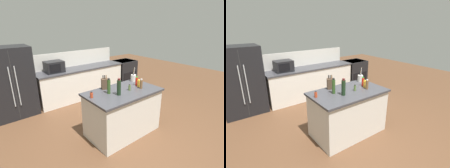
% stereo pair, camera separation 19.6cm
% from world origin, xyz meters
% --- Properties ---
extents(ground_plane, '(14.00, 14.00, 0.00)m').
position_xyz_m(ground_plane, '(0.00, 0.00, 0.00)').
color(ground_plane, brown).
extents(back_counter_run, '(2.71, 0.66, 0.94)m').
position_xyz_m(back_counter_run, '(0.30, 2.20, 0.47)').
color(back_counter_run, beige).
rests_on(back_counter_run, ground_plane).
extents(wall_backsplash, '(2.67, 0.03, 0.46)m').
position_xyz_m(wall_backsplash, '(0.30, 2.52, 1.17)').
color(wall_backsplash, beige).
rests_on(wall_backsplash, back_counter_run).
extents(kitchen_island, '(1.51, 0.87, 0.94)m').
position_xyz_m(kitchen_island, '(0.00, 0.00, 0.47)').
color(kitchen_island, beige).
rests_on(kitchen_island, ground_plane).
extents(refrigerator, '(0.98, 0.75, 1.71)m').
position_xyz_m(refrigerator, '(-1.58, 2.25, 0.85)').
color(refrigerator, black).
rests_on(refrigerator, ground_plane).
extents(range_oven, '(0.76, 0.65, 0.92)m').
position_xyz_m(range_oven, '(2.07, 2.20, 0.47)').
color(range_oven, black).
rests_on(range_oven, ground_plane).
extents(microwave, '(0.48, 0.39, 0.30)m').
position_xyz_m(microwave, '(-0.51, 2.20, 1.09)').
color(microwave, black).
rests_on(microwave, back_counter_run).
extents(knife_block, '(0.16, 0.14, 0.29)m').
position_xyz_m(knife_block, '(-0.21, 0.32, 1.05)').
color(knife_block, '#4C3828').
rests_on(knife_block, kitchen_island).
extents(utensil_crock, '(0.12, 0.12, 0.32)m').
position_xyz_m(utensil_crock, '(0.60, 0.31, 1.02)').
color(utensil_crock, beige).
rests_on(utensil_crock, kitchen_island).
extents(pepper_grinder, '(0.06, 0.06, 0.21)m').
position_xyz_m(pepper_grinder, '(0.38, -0.13, 1.04)').
color(pepper_grinder, brown).
rests_on(pepper_grinder, kitchen_island).
extents(spice_jar_paprika, '(0.05, 0.05, 0.12)m').
position_xyz_m(spice_jar_paprika, '(-0.66, 0.12, 0.99)').
color(spice_jar_paprika, '#B73D1E').
rests_on(spice_jar_paprika, kitchen_island).
extents(hot_sauce_bottle, '(0.05, 0.05, 0.20)m').
position_xyz_m(hot_sauce_bottle, '(0.45, 0.07, 1.03)').
color(hot_sauce_bottle, red).
rests_on(hot_sauce_bottle, kitchen_island).
extents(olive_oil_bottle, '(0.06, 0.06, 0.30)m').
position_xyz_m(olive_oil_bottle, '(-0.30, 0.08, 1.08)').
color(olive_oil_bottle, '#2D4C1E').
rests_on(olive_oil_bottle, kitchen_island).
extents(honey_jar, '(0.07, 0.07, 0.15)m').
position_xyz_m(honey_jar, '(0.42, -0.03, 1.01)').
color(honey_jar, gold).
rests_on(honey_jar, kitchen_island).
extents(spice_jar_oregano, '(0.05, 0.05, 0.12)m').
position_xyz_m(spice_jar_oregano, '(0.13, -0.05, 1.00)').
color(spice_jar_oregano, '#567038').
rests_on(spice_jar_oregano, kitchen_island).
extents(wine_bottle, '(0.08, 0.08, 0.32)m').
position_xyz_m(wine_bottle, '(-0.20, -0.10, 1.09)').
color(wine_bottle, black).
rests_on(wine_bottle, kitchen_island).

